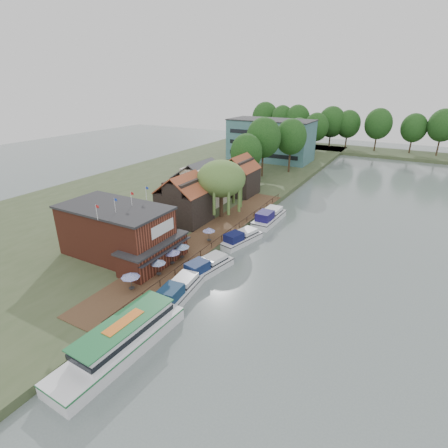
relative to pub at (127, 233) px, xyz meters
The scene contains 27 objects.
ground 14.79m from the pub, ahead, with size 260.00×260.00×0.00m, color slate.
land_bank 39.61m from the pub, 113.96° to the left, with size 50.00×140.00×1.00m, color #384728.
quay_deck 13.04m from the pub, 61.39° to the left, with size 6.00×50.00×0.10m, color #47301E.
quay_rail 14.76m from the pub, 52.89° to the left, with size 0.20×49.00×1.00m, color black, non-canonical shape.
pub is the anchor object (origin of this frame).
hotel_block 71.49m from the pub, 96.43° to the left, with size 25.40×12.40×12.30m, color #38666B, non-canonical shape.
cottage_a 15.05m from the pub, 93.81° to the left, with size 8.60×7.60×8.50m, color black, non-canonical shape.
cottage_b 25.33m from the pub, 99.09° to the left, with size 9.60×8.60×8.50m, color beige, non-canonical shape.
cottage_c 34.01m from the pub, 90.00° to the left, with size 7.60×7.60×8.50m, color black, non-canonical shape.
willow 20.36m from the pub, 80.07° to the left, with size 8.60×8.60×10.43m, color #476B2D, non-canonical shape.
umbrella_0 9.27m from the pub, 44.84° to the right, with size 2.25×2.25×2.38m, color navy, non-canonical shape.
umbrella_1 7.72m from the pub, 17.15° to the right, with size 2.03×2.03×2.38m, color navy, non-canonical shape.
umbrella_2 7.23m from the pub, ahead, with size 2.33×2.33×2.38m, color navy, non-canonical shape.
umbrella_3 7.88m from the pub, 23.53° to the left, with size 2.26×2.26×2.38m, color #1A488F, non-canonical shape.
umbrella_4 12.26m from the pub, 52.72° to the left, with size 1.98×1.98×2.38m, color navy, non-canonical shape.
cruiser_0 12.03m from the pub, 16.93° to the right, with size 3.14×9.73×2.35m, color silver, non-canonical shape.
cruiser_1 11.86m from the pub, 16.02° to the left, with size 3.12×9.65×2.33m, color silver, non-canonical shape.
cruiser_2 17.75m from the pub, 51.90° to the left, with size 3.03×9.37×2.25m, color silver, non-canonical shape.
cruiser_3 26.86m from the pub, 65.15° to the left, with size 3.50×10.83×2.66m, color white, non-canonical shape.
tour_boat 18.27m from the pub, 49.39° to the right, with size 4.12×14.66×3.20m, color silver, non-canonical shape.
swan 13.83m from the pub, 41.66° to the right, with size 0.44×0.44×0.44m, color white.
bank_tree_0 43.33m from the pub, 93.78° to the left, with size 7.58×7.58×11.75m, color #143811, non-canonical shape.
bank_tree_1 50.83m from the pub, 92.01° to the left, with size 8.71×8.71×14.88m, color #143811, non-canonical shape.
bank_tree_2 58.48m from the pub, 87.29° to the left, with size 8.12×8.12×14.10m, color #143811, non-canonical shape.
bank_tree_3 77.14m from the pub, 89.77° to the left, with size 7.64×7.64×11.50m, color #143811, non-canonical shape.
bank_tree_4 85.74m from the pub, 92.62° to the left, with size 8.18×8.18×11.79m, color #143811, non-canonical shape.
bank_tree_5 95.20m from the pub, 90.38° to the left, with size 8.60×8.60×12.84m, color #143811, non-canonical shape.
Camera 1 is at (19.05, -32.67, 24.08)m, focal length 28.00 mm.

